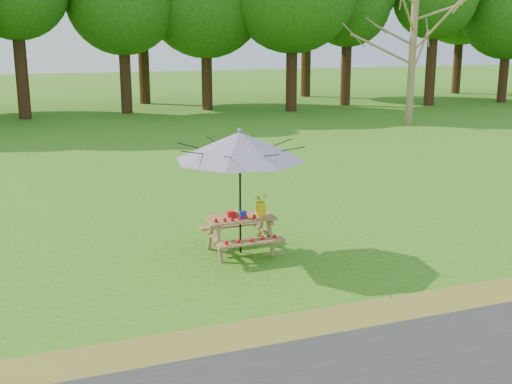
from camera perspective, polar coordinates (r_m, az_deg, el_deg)
name	(u,v)px	position (r m, az deg, el deg)	size (l,w,h in m)	color
ground	(422,239)	(12.77, 14.53, -4.07)	(120.00, 120.00, 0.00)	#366E15
picnic_table	(240,235)	(11.52, -1.39, -3.87)	(1.20, 1.32, 0.67)	olive
patio_umbrella	(240,146)	(11.14, -1.45, 4.11)	(2.78, 2.78, 2.26)	black
produce_bins	(237,214)	(11.41, -1.71, -1.97)	(0.30, 0.41, 0.13)	red
tomatoes_row	(236,218)	(11.21, -1.83, -2.36)	(0.77, 0.13, 0.07)	red
flower_bucket	(261,204)	(11.46, 0.42, -1.04)	(0.32, 0.31, 0.41)	yellow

